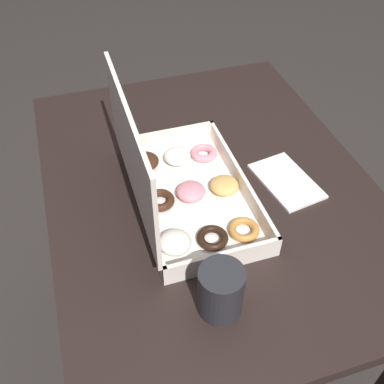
% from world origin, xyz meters
% --- Properties ---
extents(ground_plane, '(8.00, 8.00, 0.00)m').
position_xyz_m(ground_plane, '(0.00, 0.00, 0.00)').
color(ground_plane, '#2D2826').
extents(dining_table, '(0.93, 0.71, 0.75)m').
position_xyz_m(dining_table, '(0.00, 0.00, 0.62)').
color(dining_table, black).
rests_on(dining_table, ground_plane).
extents(donut_box, '(0.39, 0.23, 0.26)m').
position_xyz_m(donut_box, '(-0.03, 0.09, 0.81)').
color(donut_box, silver).
rests_on(donut_box, dining_table).
extents(coffee_mug, '(0.08, 0.08, 0.10)m').
position_xyz_m(coffee_mug, '(-0.30, 0.08, 0.80)').
color(coffee_mug, '#232328').
rests_on(coffee_mug, dining_table).
extents(paper_napkin, '(0.18, 0.13, 0.01)m').
position_xyz_m(paper_napkin, '(-0.05, -0.17, 0.76)').
color(paper_napkin, white).
rests_on(paper_napkin, dining_table).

